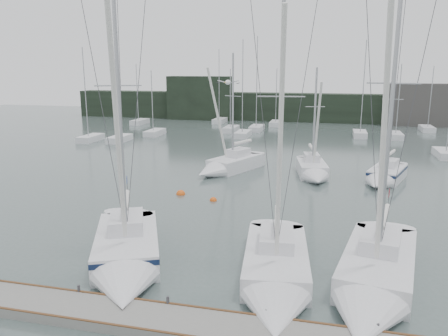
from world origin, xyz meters
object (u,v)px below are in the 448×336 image
object	(u,v)px
sailboat_near_left	(126,259)
buoy_c	(181,194)
sailboat_near_center	(276,280)
sailboat_mid_b	(225,166)
sailboat_mid_c	(314,172)
sailboat_mid_d	(384,177)
buoy_a	(213,201)
sailboat_near_right	(373,285)

from	to	relation	value
sailboat_near_left	buoy_c	xyz separation A→B (m)	(-1.78, 13.03, -0.64)
sailboat_near_center	sailboat_mid_b	distance (m)	22.36
sailboat_mid_c	sailboat_mid_d	bearing A→B (deg)	-12.81
sailboat_mid_d	buoy_a	world-z (taller)	sailboat_mid_d
sailboat_near_left	sailboat_mid_c	world-z (taller)	sailboat_near_left
sailboat_mid_b	buoy_a	size ratio (longest dim) A/B	21.94
sailboat_near_left	sailboat_mid_d	bearing A→B (deg)	31.48
sailboat_near_right	sailboat_mid_c	xyz separation A→B (m)	(-3.37, 20.41, -0.01)
sailboat_near_center	sailboat_near_right	bearing A→B (deg)	-0.26
sailboat_near_right	sailboat_mid_c	bearing A→B (deg)	110.08
sailboat_near_center	buoy_c	bearing A→B (deg)	117.54
sailboat_near_left	sailboat_mid_b	size ratio (longest dim) A/B	1.27
sailboat_mid_b	sailboat_mid_c	size ratio (longest dim) A/B	1.13
sailboat_mid_b	buoy_a	xyz separation A→B (m)	(1.22, -8.80, -0.59)
sailboat_mid_c	sailboat_mid_d	distance (m)	5.89
sailboat_near_right	sailboat_mid_b	size ratio (longest dim) A/B	1.30
sailboat_mid_b	sailboat_mid_d	distance (m)	14.03
sailboat_near_left	sailboat_near_right	distance (m)	11.40
buoy_a	sailboat_mid_d	bearing A→B (deg)	32.90
sailboat_mid_c	buoy_a	xyz separation A→B (m)	(-6.92, -8.59, -0.56)
sailboat_near_right	buoy_c	xyz separation A→B (m)	(-13.18, 12.80, -0.58)
sailboat_near_left	buoy_c	distance (m)	13.17
sailboat_near_right	sailboat_mid_b	bearing A→B (deg)	129.86
sailboat_mid_c	sailboat_near_center	bearing A→B (deg)	-101.91
sailboat_mid_c	sailboat_mid_b	bearing A→B (deg)	168.60
sailboat_near_right	sailboat_mid_b	distance (m)	23.63
sailboat_near_center	sailboat_mid_d	size ratio (longest dim) A/B	1.22
sailboat_mid_c	buoy_c	world-z (taller)	sailboat_mid_c
buoy_c	sailboat_mid_c	bearing A→B (deg)	37.83
sailboat_near_right	sailboat_near_center	bearing A→B (deg)	-162.77
sailboat_near_right	buoy_a	world-z (taller)	sailboat_near_right
sailboat_mid_d	buoy_a	xyz separation A→B (m)	(-12.81, -8.28, -0.57)
sailboat_near_right	sailboat_mid_d	size ratio (longest dim) A/B	1.29
sailboat_mid_b	sailboat_mid_c	world-z (taller)	sailboat_mid_b
sailboat_near_center	sailboat_mid_c	distance (m)	20.90
sailboat_near_right	buoy_a	xyz separation A→B (m)	(-10.29, 11.83, -0.58)
buoy_a	sailboat_mid_b	bearing A→B (deg)	97.87
sailboat_mid_b	buoy_a	bearing A→B (deg)	-57.87
sailboat_mid_b	buoy_c	xyz separation A→B (m)	(-1.67, -7.83, -0.59)
sailboat_near_center	sailboat_mid_b	world-z (taller)	sailboat_near_center
sailboat_near_left	sailboat_mid_b	distance (m)	20.87
sailboat_near_center	sailboat_mid_d	world-z (taller)	sailboat_near_center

